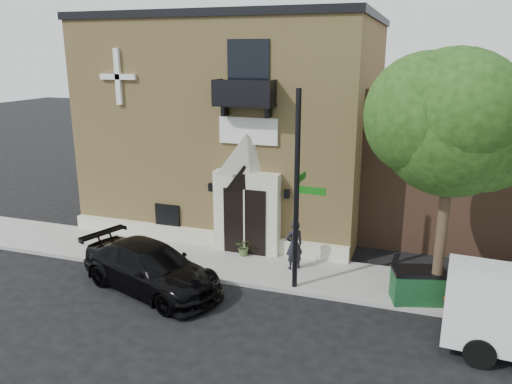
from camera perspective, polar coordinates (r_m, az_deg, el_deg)
ground at (r=17.30m, az=-0.97°, el=-10.87°), size 120.00×120.00×0.00m
sidewalk at (r=18.30m, az=3.62°, el=-9.10°), size 42.00×3.00×0.15m
church at (r=24.18m, az=-1.34°, el=8.29°), size 12.20×11.01×9.30m
street_tree_left at (r=15.05m, az=21.74°, el=7.46°), size 4.97×4.38×7.77m
black_sedan at (r=17.22m, az=-11.94°, el=-8.47°), size 5.83×3.82×1.57m
street_sign at (r=15.95m, az=4.74°, el=0.02°), size 1.04×1.04×6.55m
fire_hydrant at (r=16.48m, az=21.44°, el=-11.40°), size 0.44×0.35×0.78m
dumpster at (r=16.70m, az=18.05°, el=-10.08°), size 1.83×1.33×1.07m
planter at (r=19.35m, az=-1.36°, el=-6.30°), size 0.67×0.60×0.69m
pedestrian_near at (r=18.06m, az=4.39°, el=-6.06°), size 0.79×0.76×1.82m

